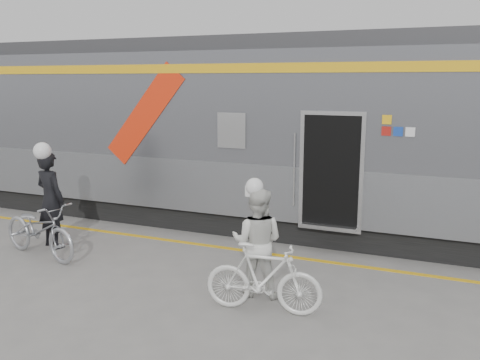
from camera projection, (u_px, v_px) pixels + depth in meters
The scene contains 9 objects.
ground at pixel (193, 294), 7.81m from camera, with size 90.00×90.00×0.00m, color slate.
train at pixel (250, 133), 11.47m from camera, with size 24.00×3.17×4.10m.
safety_strip at pixel (245, 251), 9.75m from camera, with size 24.00×0.12×0.01m, color gold.
man at pixel (51, 200), 9.84m from camera, with size 0.69×0.45×1.90m, color black.
bicycle_left at pixel (39, 229), 9.35m from camera, with size 0.69×1.99×1.04m, color #A8AAAF.
woman at pixel (257, 242), 7.65m from camera, with size 0.81×0.63×1.66m, color silver.
bicycle_right at pixel (263, 278), 7.11m from camera, with size 0.47×1.67×1.01m, color silver.
helmet_man at pixel (46, 143), 9.62m from camera, with size 0.33×0.33×0.33m, color white.
helmet_woman at pixel (258, 179), 7.47m from camera, with size 0.27×0.27×0.27m, color white.
Camera 1 is at (3.46, -6.49, 3.24)m, focal length 38.00 mm.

